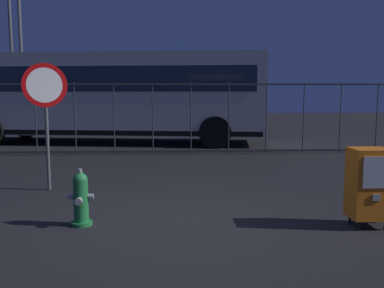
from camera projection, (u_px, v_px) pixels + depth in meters
ground_plane at (174, 221)px, 5.68m from camera, size 60.00×60.00×0.00m
fire_hydrant at (81, 199)px, 5.47m from camera, size 0.33×0.32×0.75m
newspaper_box_primary at (369, 183)px, 5.39m from camera, size 0.48×0.42×1.02m
stop_sign at (45, 100)px, 7.30m from camera, size 0.71×0.31×2.23m
fence_barrier at (172, 118)px, 11.66m from camera, size 18.03×0.04×2.00m
bus_near at (110, 93)px, 14.44m from camera, size 10.75×3.99×3.00m
street_light_near_left at (10, 18)px, 18.37m from camera, size 0.32×0.32×8.75m
street_light_far_left at (19, 14)px, 16.91m from camera, size 0.32×0.32×8.56m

